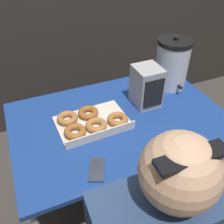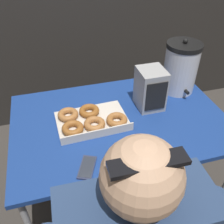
# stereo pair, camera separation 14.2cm
# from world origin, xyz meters

# --- Properties ---
(ground_plane) EXTENTS (12.00, 12.00, 0.00)m
(ground_plane) POSITION_xyz_m (0.00, 0.00, 0.00)
(ground_plane) COLOR #3D3833
(folding_table) EXTENTS (1.25, 0.83, 0.71)m
(folding_table) POSITION_xyz_m (0.00, 0.00, 0.66)
(folding_table) COLOR navy
(folding_table) RESTS_ON ground
(donut_box) EXTENTS (0.42, 0.29, 0.05)m
(donut_box) POSITION_xyz_m (-0.18, 0.00, 0.73)
(donut_box) COLOR beige
(donut_box) RESTS_ON folding_table
(coffee_urn) EXTENTS (0.22, 0.25, 0.36)m
(coffee_urn) POSITION_xyz_m (0.47, 0.20, 0.87)
(coffee_urn) COLOR silver
(coffee_urn) RESTS_ON folding_table
(cell_phone) EXTENTS (0.12, 0.16, 0.01)m
(cell_phone) POSITION_xyz_m (-0.26, -0.31, 0.71)
(cell_phone) COLOR #2D334C
(cell_phone) RESTS_ON folding_table
(space_heater) EXTENTS (0.15, 0.17, 0.25)m
(space_heater) POSITION_xyz_m (0.21, 0.07, 0.83)
(space_heater) COLOR #9E9E9E
(space_heater) RESTS_ON folding_table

